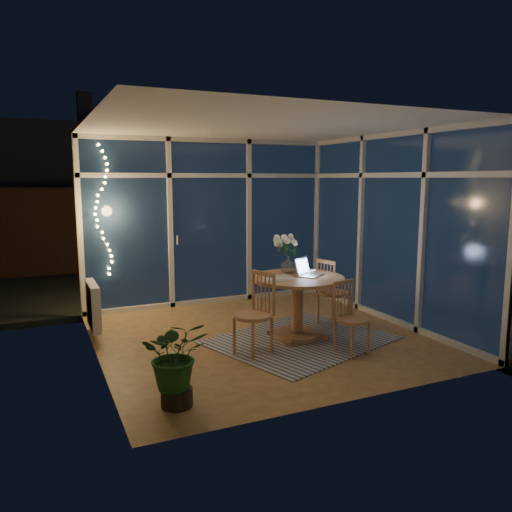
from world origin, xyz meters
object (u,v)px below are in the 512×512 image
object	(u,v)px
chair_right	(334,291)
dining_table	(297,308)
laptop	(311,266)
chair_front	(352,318)
potted_plant	(176,365)
chair_left	(253,314)
flower_vase	(288,265)

from	to	relation	value
chair_right	dining_table	bearing A→B (deg)	98.90
dining_table	laptop	distance (m)	0.54
chair_right	chair_front	distance (m)	1.16
dining_table	chair_front	xyz separation A→B (m)	(0.29, -0.75, 0.03)
laptop	potted_plant	size ratio (longest dim) A/B	0.43
chair_left	flower_vase	world-z (taller)	flower_vase
chair_front	potted_plant	bearing A→B (deg)	-178.08
chair_left	potted_plant	size ratio (longest dim) A/B	1.25
laptop	potted_plant	world-z (taller)	laptop
chair_left	potted_plant	distance (m)	1.46
laptop	potted_plant	distance (m)	2.45
chair_front	flower_vase	world-z (taller)	flower_vase
chair_left	laptop	xyz separation A→B (m)	(0.92, 0.30, 0.43)
dining_table	chair_right	bearing A→B (deg)	23.36
flower_vase	potted_plant	distance (m)	2.47
chair_left	chair_front	bearing A→B (deg)	45.70
dining_table	chair_left	bearing A→B (deg)	-157.02
dining_table	chair_front	size ratio (longest dim) A/B	1.36
laptop	potted_plant	bearing A→B (deg)	176.02
chair_right	flower_vase	xyz separation A→B (m)	(-0.73, -0.05, 0.43)
chair_left	laptop	size ratio (longest dim) A/B	2.89
chair_front	potted_plant	world-z (taller)	chair_front
chair_right	flower_vase	distance (m)	0.84
chair_left	chair_right	distance (m)	1.62
dining_table	chair_front	world-z (taller)	chair_front
chair_left	flower_vase	size ratio (longest dim) A/B	4.54
flower_vase	potted_plant	bearing A→B (deg)	-141.55
flower_vase	potted_plant	xyz separation A→B (m)	(-1.90, -1.51, -0.51)
chair_right	potted_plant	xyz separation A→B (m)	(-2.62, -1.55, -0.08)
chair_left	chair_front	world-z (taller)	chair_left
dining_table	flower_vase	xyz separation A→B (m)	(0.02, 0.28, 0.50)
dining_table	potted_plant	xyz separation A→B (m)	(-1.88, -1.23, -0.01)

